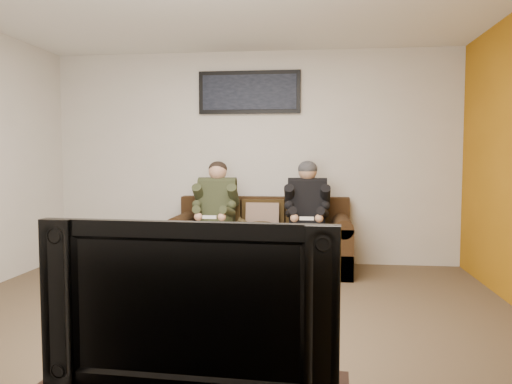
# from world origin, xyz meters

# --- Properties ---
(floor) EXTENTS (5.00, 5.00, 0.00)m
(floor) POSITION_xyz_m (0.00, 0.00, 0.00)
(floor) COLOR brown
(floor) RESTS_ON ground
(wall_back) EXTENTS (5.00, 0.00, 5.00)m
(wall_back) POSITION_xyz_m (0.00, 2.25, 1.30)
(wall_back) COLOR beige
(wall_back) RESTS_ON ground
(wall_front) EXTENTS (5.00, 0.00, 5.00)m
(wall_front) POSITION_xyz_m (0.00, -2.25, 1.30)
(wall_front) COLOR beige
(wall_front) RESTS_ON ground
(sofa) EXTENTS (2.03, 0.88, 0.83)m
(sofa) POSITION_xyz_m (0.15, 1.82, 0.31)
(sofa) COLOR black
(sofa) RESTS_ON ground
(throw_pillow) EXTENTS (0.39, 0.18, 0.38)m
(throw_pillow) POSITION_xyz_m (0.15, 1.86, 0.59)
(throw_pillow) COLOR #806554
(throw_pillow) RESTS_ON sofa
(throw_blanket) EXTENTS (0.41, 0.20, 0.07)m
(throw_blanket) POSITION_xyz_m (-0.46, 2.08, 0.83)
(throw_blanket) COLOR tan
(throw_blanket) RESTS_ON sofa
(person_left) EXTENTS (0.51, 0.87, 1.26)m
(person_left) POSITION_xyz_m (-0.37, 1.65, 0.70)
(person_left) COLOR brown
(person_left) RESTS_ON sofa
(person_right) EXTENTS (0.51, 0.86, 1.27)m
(person_right) POSITION_xyz_m (0.67, 1.65, 0.70)
(person_right) COLOR black
(person_right) RESTS_ON sofa
(cat) EXTENTS (0.66, 0.26, 0.24)m
(cat) POSITION_xyz_m (0.15, 1.60, 0.51)
(cat) COLOR #45381B
(cat) RESTS_ON sofa
(framed_poster) EXTENTS (1.25, 0.05, 0.52)m
(framed_poster) POSITION_xyz_m (-0.05, 2.22, 2.10)
(framed_poster) COLOR black
(framed_poster) RESTS_ON wall_back
(television) EXTENTS (1.18, 0.22, 0.67)m
(television) POSITION_xyz_m (0.26, -1.95, 0.73)
(television) COLOR black
(television) RESTS_ON tv_stand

